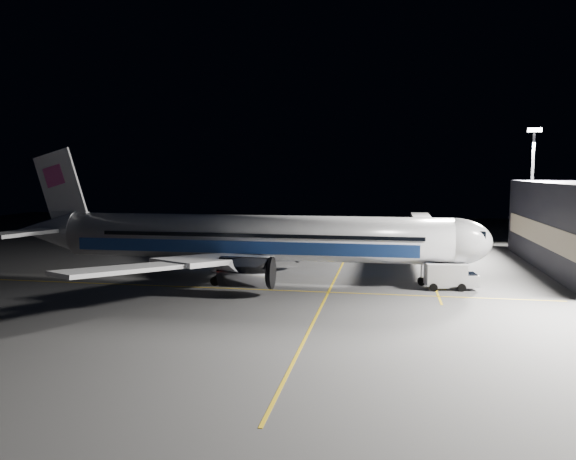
% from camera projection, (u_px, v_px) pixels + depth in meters
% --- Properties ---
extents(ground, '(200.00, 200.00, 0.00)m').
position_uv_depth(ground, '(254.00, 279.00, 70.58)').
color(ground, '#4C4C4F').
rests_on(ground, ground).
extents(guide_line_main, '(0.25, 80.00, 0.01)m').
position_uv_depth(guide_line_main, '(334.00, 282.00, 68.82)').
color(guide_line_main, gold).
rests_on(guide_line_main, ground).
extents(guide_line_cross, '(70.00, 0.25, 0.01)m').
position_uv_depth(guide_line_cross, '(242.00, 289.00, 64.71)').
color(guide_line_cross, gold).
rests_on(guide_line_cross, ground).
extents(guide_line_side, '(0.25, 40.00, 0.01)m').
position_uv_depth(guide_line_side, '(428.00, 271.00, 76.50)').
color(guide_line_side, gold).
rests_on(guide_line_side, ground).
extents(airliner, '(61.48, 54.22, 16.64)m').
position_uv_depth(airliner, '(246.00, 238.00, 70.23)').
color(airliner, silver).
rests_on(airliner, ground).
extents(jet_bridge, '(3.60, 34.40, 6.30)m').
position_uv_depth(jet_bridge, '(426.00, 231.00, 83.90)').
color(jet_bridge, '#B2B2B7').
rests_on(jet_bridge, ground).
extents(floodlight_mast_north, '(2.40, 0.68, 20.70)m').
position_uv_depth(floodlight_mast_north, '(532.00, 178.00, 93.55)').
color(floodlight_mast_north, '#59595E').
rests_on(floodlight_mast_north, ground).
extents(service_truck, '(6.15, 3.22, 3.00)m').
position_uv_depth(service_truck, '(450.00, 276.00, 64.38)').
color(service_truck, silver).
rests_on(service_truck, ground).
extents(baggage_tug, '(2.67, 2.31, 1.70)m').
position_uv_depth(baggage_tug, '(258.00, 249.00, 92.25)').
color(baggage_tug, black).
rests_on(baggage_tug, ground).
extents(safety_cone_a, '(0.37, 0.37, 0.55)m').
position_uv_depth(safety_cone_a, '(222.00, 270.00, 75.43)').
color(safety_cone_a, orange).
rests_on(safety_cone_a, ground).
extents(safety_cone_b, '(0.39, 0.39, 0.59)m').
position_uv_depth(safety_cone_b, '(266.00, 271.00, 74.37)').
color(safety_cone_b, orange).
rests_on(safety_cone_b, ground).
extents(safety_cone_c, '(0.37, 0.37, 0.56)m').
position_uv_depth(safety_cone_c, '(223.00, 270.00, 75.40)').
color(safety_cone_c, orange).
rests_on(safety_cone_c, ground).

